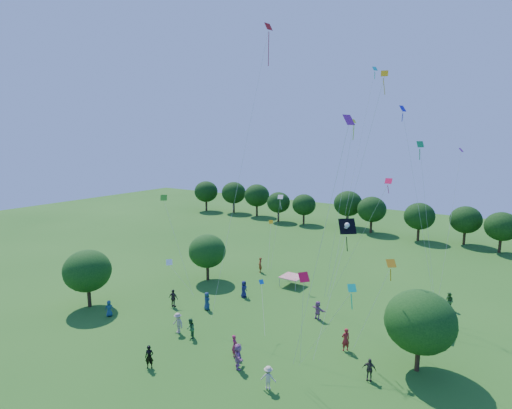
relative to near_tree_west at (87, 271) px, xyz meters
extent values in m
cylinder|color=#422B19|center=(0.00, 0.00, -2.75)|extent=(0.35, 0.35, 1.71)
ellipsoid|color=#184614|center=(0.00, 0.00, 0.01)|extent=(4.47, 4.47, 4.02)
cylinder|color=#422B19|center=(4.74, 11.99, -2.78)|extent=(0.34, 0.34, 1.65)
ellipsoid|color=#184614|center=(4.74, 11.99, -0.16)|extent=(4.23, 4.23, 3.81)
cylinder|color=#422B19|center=(28.87, 6.34, -2.79)|extent=(0.34, 0.34, 1.63)
ellipsoid|color=#184614|center=(28.87, 6.34, 0.07)|extent=(4.81, 4.81, 4.33)
cylinder|color=#422B19|center=(-24.53, 45.57, -2.53)|extent=(0.44, 0.44, 2.15)
ellipsoid|color=#13360F|center=(-24.53, 45.57, 0.74)|extent=(5.17, 5.17, 4.65)
cylinder|color=#422B19|center=(-18.06, 47.21, -2.52)|extent=(0.45, 0.45, 2.17)
ellipsoid|color=#13360F|center=(-18.06, 47.21, 0.79)|extent=(5.22, 5.22, 4.70)
cylinder|color=#422B19|center=(-11.77, 46.86, -2.53)|extent=(0.44, 0.44, 2.15)
ellipsoid|color=#13360F|center=(-11.77, 46.86, 0.75)|extent=(5.17, 5.17, 4.65)
cylinder|color=#422B19|center=(-5.18, 44.58, -2.67)|extent=(0.38, 0.38, 1.87)
ellipsoid|color=#13360F|center=(-5.18, 44.58, 0.17)|extent=(4.48, 4.48, 4.03)
cylinder|color=#422B19|center=(0.04, 45.19, -2.69)|extent=(0.38, 0.38, 1.84)
ellipsoid|color=#13360F|center=(0.04, 45.19, 0.11)|extent=(4.42, 4.42, 3.98)
cylinder|color=#422B19|center=(7.76, 47.59, -2.53)|extent=(0.44, 0.44, 2.14)
ellipsoid|color=#13360F|center=(7.76, 47.59, 0.72)|extent=(5.14, 5.14, 4.63)
cylinder|color=#422B19|center=(12.87, 45.42, -2.59)|extent=(0.42, 0.42, 2.03)
ellipsoid|color=#13360F|center=(12.87, 45.42, 0.48)|extent=(4.86, 4.86, 4.37)
cylinder|color=#422B19|center=(20.84, 44.30, -2.63)|extent=(0.40, 0.40, 1.96)
ellipsoid|color=#13360F|center=(20.84, 44.30, 0.36)|extent=(4.71, 4.71, 4.24)
cylinder|color=#422B19|center=(27.22, 45.83, -2.65)|extent=(0.39, 0.39, 1.91)
ellipsoid|color=#13360F|center=(27.22, 45.83, 0.26)|extent=(4.59, 4.59, 4.13)
cylinder|color=#422B19|center=(32.02, 43.66, -2.66)|extent=(0.39, 0.39, 1.89)
ellipsoid|color=#13360F|center=(32.02, 43.66, 0.21)|extent=(4.54, 4.54, 4.08)
cube|color=red|center=(13.66, 15.79, -2.56)|extent=(2.20, 2.20, 0.08)
cylinder|color=#999999|center=(12.66, 14.79, -3.06)|extent=(0.05, 0.05, 1.10)
cylinder|color=#999999|center=(14.66, 14.79, -3.06)|extent=(0.05, 0.05, 1.10)
cylinder|color=#999999|center=(12.66, 16.79, -3.06)|extent=(0.05, 0.05, 1.10)
cylinder|color=#999999|center=(14.66, 16.79, -3.06)|extent=(0.05, 0.05, 1.10)
cube|color=#1937A2|center=(28.79, 12.81, -2.56)|extent=(2.20, 2.20, 0.08)
cylinder|color=#999999|center=(27.79, 11.81, -3.06)|extent=(0.05, 0.05, 1.10)
cylinder|color=#999999|center=(29.79, 11.81, -3.06)|extent=(0.05, 0.05, 1.10)
cylinder|color=#999999|center=(27.79, 13.81, -3.06)|extent=(0.05, 0.05, 1.10)
cylinder|color=#999999|center=(29.79, 13.81, -3.06)|extent=(0.05, 0.05, 1.10)
imported|color=black|center=(13.00, -3.93, -2.77)|extent=(0.74, 0.68, 1.67)
imported|color=navy|center=(11.11, 10.22, -2.74)|extent=(0.50, 0.88, 1.74)
imported|color=#991B45|center=(17.08, 0.71, -2.77)|extent=(0.63, 0.74, 1.67)
imported|color=#296031|center=(12.48, 0.85, -2.77)|extent=(0.84, 0.93, 1.68)
imported|color=beige|center=(21.30, -1.28, -2.81)|extent=(1.14, 0.78, 1.60)
imported|color=#3F3833|center=(26.43, 3.34, -2.82)|extent=(0.98, 0.56, 1.57)
imported|color=#AE659F|center=(18.25, -0.44, -2.68)|extent=(1.62, 1.69, 1.85)
imported|color=navy|center=(9.94, 5.81, -2.75)|extent=(0.96, 0.77, 1.71)
imported|color=maroon|center=(8.31, 17.55, -2.68)|extent=(0.76, 0.82, 1.84)
imported|color=#2F6029|center=(29.12, 18.51, -2.74)|extent=(0.97, 0.85, 1.73)
imported|color=tan|center=(10.95, 0.96, -2.73)|extent=(1.19, 0.64, 1.74)
imported|color=#39302E|center=(6.85, 4.48, -2.73)|extent=(1.07, 0.58, 1.74)
imported|color=#A05D94|center=(19.60, 9.82, -2.76)|extent=(1.69, 1.07, 1.70)
imported|color=navy|center=(3.48, -0.29, -2.86)|extent=(0.80, 0.80, 1.50)
imported|color=maroon|center=(23.69, 6.08, -2.70)|extent=(0.78, 0.80, 1.82)
cube|color=black|center=(23.28, 6.60, 6.04)|extent=(1.39, 1.32, 1.07)
cube|color=black|center=(23.28, 6.65, 4.66)|extent=(0.08, 0.27, 1.18)
sphere|color=white|center=(23.28, 6.54, 6.14)|extent=(0.39, 0.39, 0.39)
cylinder|color=white|center=(23.28, 6.54, 5.86)|extent=(0.27, 0.54, 0.35)
cylinder|color=white|center=(23.28, 6.54, 5.86)|extent=(0.27, 0.54, 0.35)
cylinder|color=beige|center=(23.23, 4.02, 1.61)|extent=(0.12, 5.17, 7.84)
cube|color=red|center=(13.04, 11.66, 22.72)|extent=(0.52, 0.83, 0.68)
cube|color=red|center=(13.04, 11.71, 20.74)|extent=(0.42, 0.56, 2.94)
cylinder|color=beige|center=(13.13, 7.14, 10.05)|extent=(0.22, 9.07, 24.71)
cube|color=red|center=(25.05, 10.49, 9.21)|extent=(0.57, 0.42, 0.41)
cube|color=red|center=(25.05, 10.54, 8.54)|extent=(0.14, 0.16, 0.65)
cylinder|color=beige|center=(22.38, 11.39, 3.34)|extent=(5.37, 1.82, 11.30)
cube|color=#ECA90C|center=(24.22, 10.76, 17.48)|extent=(0.60, 0.41, 0.48)
cube|color=#ECA90C|center=(24.22, 10.81, 16.51)|extent=(0.19, 0.27, 1.25)
cylinder|color=beige|center=(21.87, 11.35, 7.48)|extent=(4.72, 1.21, 19.57)
cube|color=#B6D412|center=(22.06, 10.35, 13.91)|extent=(0.35, 0.44, 0.32)
cube|color=#B6D412|center=(22.06, 10.40, 13.02)|extent=(0.19, 0.28, 1.27)
cylinder|color=beige|center=(20.69, 11.08, 5.72)|extent=(2.77, 1.48, 16.06)
cube|color=#359B1C|center=(4.25, 6.16, 6.67)|extent=(0.73, 0.70, 0.54)
cylinder|color=beige|center=(6.56, 5.65, 2.05)|extent=(4.63, 1.03, 8.72)
cube|color=blue|center=(16.42, 5.38, 0.64)|extent=(0.40, 0.47, 0.33)
cylinder|color=beige|center=(17.53, 3.92, -0.92)|extent=(2.26, 2.94, 2.79)
cube|color=#971982|center=(25.91, -0.77, 13.51)|extent=(0.53, 0.72, 0.55)
cylinder|color=beige|center=(24.09, -0.24, 5.47)|extent=(3.65, 1.08, 15.55)
cube|color=silver|center=(11.22, 17.29, 5.95)|extent=(0.71, 0.62, 0.43)
cube|color=silver|center=(11.22, 17.34, 5.04)|extent=(0.15, 0.25, 1.07)
cylinder|color=beige|center=(11.02, 16.59, 1.70)|extent=(0.40, 1.41, 8.02)
cube|color=#0DC6BA|center=(20.40, 20.23, 19.48)|extent=(0.53, 0.60, 0.42)
cube|color=#0DC6BA|center=(20.40, 20.28, 18.81)|extent=(0.10, 0.17, 0.70)
cylinder|color=beige|center=(19.98, 16.17, 8.48)|extent=(0.84, 8.14, 21.58)
cube|color=red|center=(22.87, 0.41, 3.84)|extent=(0.74, 0.78, 0.54)
cylinder|color=beige|center=(22.70, 0.60, 0.63)|extent=(0.36, 0.39, 5.87)
cube|color=#FFAB0D|center=(9.05, 18.77, 2.55)|extent=(0.55, 0.51, 0.40)
cylinder|color=beige|center=(9.75, 17.32, 0.02)|extent=(1.43, 2.92, 4.67)
cube|color=orange|center=(27.04, 4.99, 4.28)|extent=(0.75, 0.72, 0.46)
cube|color=orange|center=(27.04, 5.04, 3.44)|extent=(0.08, 0.21, 0.89)
cylinder|color=beige|center=(25.98, 4.63, 0.86)|extent=(2.14, 0.75, 6.33)
cube|color=green|center=(25.78, 17.51, 11.99)|extent=(0.67, 0.65, 0.56)
cube|color=green|center=(25.78, 17.56, 11.07)|extent=(0.07, 0.24, 1.03)
cylinder|color=beige|center=(27.10, 16.41, 4.71)|extent=(2.65, 2.23, 14.04)
cube|color=#1413C3|center=(23.66, 19.05, 15.35)|extent=(0.59, 0.79, 0.59)
cube|color=#1413C3|center=(23.66, 19.10, 14.51)|extent=(0.14, 0.19, 0.77)
cylinder|color=beige|center=(26.00, 17.30, 6.37)|extent=(4.71, 3.53, 17.36)
cube|color=#791686|center=(28.88, 19.95, 11.47)|extent=(0.41, 0.53, 0.36)
cylinder|color=beige|center=(28.71, 17.82, 4.48)|extent=(0.36, 4.29, 13.58)
cube|color=white|center=(5.49, 5.40, 0.39)|extent=(0.64, 0.65, 0.54)
cylinder|color=beige|center=(7.02, 5.44, -1.08)|extent=(3.07, 0.10, 2.46)
cube|color=#0CBF8D|center=(26.38, -0.54, 4.19)|extent=(0.57, 0.55, 0.38)
cube|color=#0CBF8D|center=(26.38, -0.49, 3.36)|extent=(0.08, 0.24, 1.04)
cylinder|color=beige|center=(24.52, -0.07, 0.84)|extent=(3.74, 0.95, 6.31)
camera|label=1|loc=(33.83, -21.37, 12.58)|focal=28.00mm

